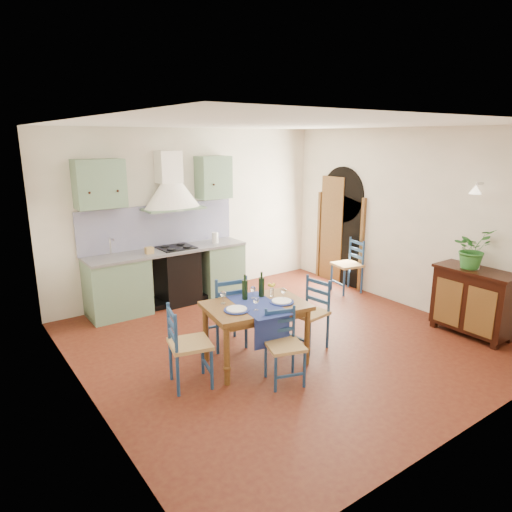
# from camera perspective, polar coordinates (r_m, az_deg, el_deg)

# --- Properties ---
(floor) EXTENTS (5.00, 5.00, 0.00)m
(floor) POSITION_cam_1_polar(r_m,az_deg,el_deg) (6.23, 3.27, -10.56)
(floor) COLOR #43140E
(floor) RESTS_ON ground
(back_wall) EXTENTS (5.00, 0.96, 2.80)m
(back_wall) POSITION_cam_1_polar(r_m,az_deg,el_deg) (7.52, -10.45, 2.09)
(back_wall) COLOR beige
(back_wall) RESTS_ON ground
(right_wall) EXTENTS (0.26, 5.00, 2.80)m
(right_wall) POSITION_cam_1_polar(r_m,az_deg,el_deg) (7.75, 16.68, 4.25)
(right_wall) COLOR beige
(right_wall) RESTS_ON ground
(left_wall) EXTENTS (0.04, 5.00, 2.80)m
(left_wall) POSITION_cam_1_polar(r_m,az_deg,el_deg) (4.67, -21.15, -1.85)
(left_wall) COLOR beige
(left_wall) RESTS_ON ground
(ceiling) EXTENTS (5.00, 5.00, 0.01)m
(ceiling) POSITION_cam_1_polar(r_m,az_deg,el_deg) (5.65, 3.69, 16.19)
(ceiling) COLOR white
(ceiling) RESTS_ON back_wall
(dining_table) EXTENTS (1.28, 0.99, 1.06)m
(dining_table) POSITION_cam_1_polar(r_m,az_deg,el_deg) (5.42, 0.04, -6.87)
(dining_table) COLOR brown
(dining_table) RESTS_ON ground
(chair_near) EXTENTS (0.49, 0.49, 0.83)m
(chair_near) POSITION_cam_1_polar(r_m,az_deg,el_deg) (5.12, 3.52, -11.10)
(chair_near) COLOR navy
(chair_near) RESTS_ON ground
(chair_far) EXTENTS (0.53, 0.53, 0.98)m
(chair_far) POSITION_cam_1_polar(r_m,az_deg,el_deg) (5.90, -3.64, -6.69)
(chair_far) COLOR navy
(chair_far) RESTS_ON ground
(chair_left) EXTENTS (0.52, 0.52, 0.92)m
(chair_left) POSITION_cam_1_polar(r_m,az_deg,el_deg) (5.06, -8.61, -10.97)
(chair_left) COLOR navy
(chair_left) RESTS_ON ground
(chair_right) EXTENTS (0.48, 0.48, 0.91)m
(chair_right) POSITION_cam_1_polar(r_m,az_deg,el_deg) (5.93, 6.74, -7.04)
(chair_right) COLOR navy
(chair_right) RESTS_ON ground
(chair_spare) EXTENTS (0.51, 0.51, 0.94)m
(chair_spare) POSITION_cam_1_polar(r_m,az_deg,el_deg) (8.15, 11.51, -1.10)
(chair_spare) COLOR navy
(chair_spare) RESTS_ON ground
(sideboard) EXTENTS (0.50, 1.05, 0.94)m
(sideboard) POSITION_cam_1_polar(r_m,az_deg,el_deg) (6.90, 25.52, -4.92)
(sideboard) COLOR black
(sideboard) RESTS_ON ground
(potted_plant) EXTENTS (0.54, 0.49, 0.54)m
(potted_plant) POSITION_cam_1_polar(r_m,az_deg,el_deg) (6.75, 25.40, 0.84)
(potted_plant) COLOR #2C742D
(potted_plant) RESTS_ON sideboard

